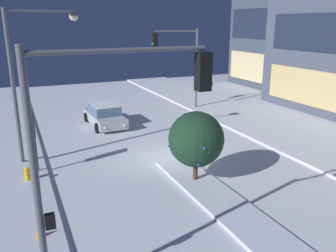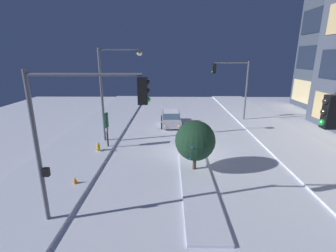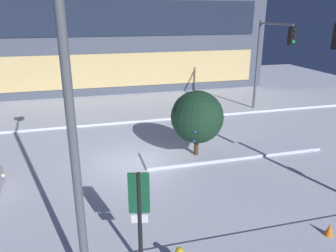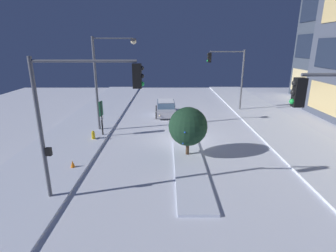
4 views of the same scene
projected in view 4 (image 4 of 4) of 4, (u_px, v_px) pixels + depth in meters
ground at (184, 140)px, 19.98m from camera, size 52.00×52.00×0.00m
curb_strip_near at (72, 139)px, 19.94m from camera, size 52.00×5.20×0.14m
curb_strip_far at (295, 139)px, 19.98m from camera, size 52.00×5.20×0.14m
median_strip at (190, 168)px, 15.20m from camera, size 9.00×1.80×0.14m
car_near at (166, 108)px, 27.03m from camera, size 4.73×2.27×1.49m
traffic_light_corner_far_left at (229, 69)px, 27.69m from camera, size 0.32×4.02×6.55m
traffic_light_corner_near_right at (77, 106)px, 10.99m from camera, size 0.32×4.69×6.55m
street_lamp_arched at (107, 71)px, 20.73m from camera, size 0.68×3.45×7.65m
fire_hydrant at (93, 136)px, 19.73m from camera, size 0.48×0.26×0.78m
parking_info_sign at (101, 114)px, 20.21m from camera, size 0.55×0.18×2.85m
decorated_tree_median at (188, 127)px, 16.42m from camera, size 2.51×2.48×3.28m
construction_cone at (73, 165)px, 15.13m from camera, size 0.36×0.36×0.55m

